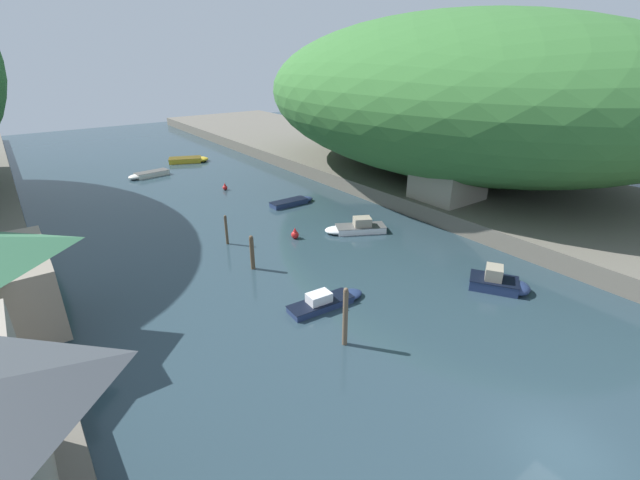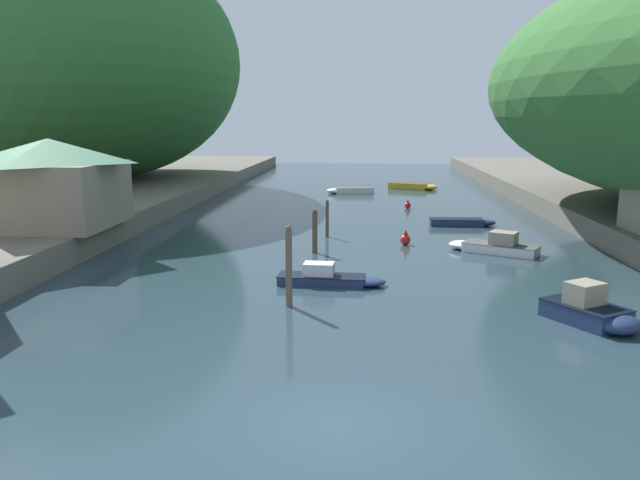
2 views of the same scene
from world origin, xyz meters
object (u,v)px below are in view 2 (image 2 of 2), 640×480
object	(u,v)px
boat_white_cruiser	(464,222)
person_on_quay	(80,210)
boat_navy_launch	(331,278)
boat_red_skiff	(415,186)
boat_open_rowboat	(349,191)
boat_far_upstream	(593,312)
boat_cabin_cruiser	(492,246)
channel_buoy_far	(408,205)
boathouse_shed	(51,181)
channel_buoy_near	(405,239)

from	to	relation	value
boat_white_cruiser	person_on_quay	distance (m)	25.95
boat_navy_launch	boat_white_cruiser	bearing A→B (deg)	156.63
boat_red_skiff	boat_open_rowboat	distance (m)	8.50
boat_navy_launch	boat_open_rowboat	size ratio (longest dim) A/B	1.01
boat_far_upstream	boat_navy_launch	world-z (taller)	boat_far_upstream
boat_red_skiff	boat_open_rowboat	world-z (taller)	boat_red_skiff
boat_navy_launch	boat_white_cruiser	size ratio (longest dim) A/B	1.08
boat_cabin_cruiser	boat_white_cruiser	world-z (taller)	boat_cabin_cruiser
boat_far_upstream	boat_white_cruiser	bearing A→B (deg)	-118.83
boat_navy_launch	boat_red_skiff	xyz separation A→B (m)	(6.93, 40.89, 0.01)
boat_far_upstream	boat_white_cruiser	world-z (taller)	boat_far_upstream
boat_far_upstream	boat_open_rowboat	bearing A→B (deg)	-108.45
boat_navy_launch	boat_red_skiff	distance (m)	41.47
boat_red_skiff	person_on_quay	xyz separation A→B (m)	(-21.67, -34.81, 2.13)
boat_red_skiff	person_on_quay	world-z (taller)	person_on_quay
boat_white_cruiser	channel_buoy_far	world-z (taller)	channel_buoy_far
boat_white_cruiser	person_on_quay	bearing A→B (deg)	-64.62
boat_cabin_cruiser	channel_buoy_far	world-z (taller)	boat_cabin_cruiser
boathouse_shed	boat_navy_launch	distance (m)	17.98
boat_white_cruiser	boat_open_rowboat	xyz separation A→B (m)	(-8.90, 19.23, 0.05)
channel_buoy_near	person_on_quay	world-z (taller)	person_on_quay
boat_open_rowboat	channel_buoy_far	world-z (taller)	channel_buoy_far
boat_cabin_cruiser	boat_far_upstream	size ratio (longest dim) A/B	1.31
channel_buoy_near	boat_open_rowboat	bearing A→B (deg)	99.00
boat_open_rowboat	boat_far_upstream	bearing A→B (deg)	-173.99
boat_open_rowboat	person_on_quay	size ratio (longest dim) A/B	2.98
boat_white_cruiser	boat_open_rowboat	bearing A→B (deg)	-154.91
boat_far_upstream	person_on_quay	bearing A→B (deg)	-56.55
boat_open_rowboat	channel_buoy_near	world-z (taller)	channel_buoy_near
boat_far_upstream	boat_red_skiff	distance (m)	46.03
person_on_quay	channel_buoy_near	bearing A→B (deg)	-60.02
boat_navy_launch	boat_white_cruiser	world-z (taller)	boat_navy_launch
boat_navy_launch	person_on_quay	size ratio (longest dim) A/B	3.01
boat_cabin_cruiser	boat_white_cruiser	size ratio (longest dim) A/B	1.12
boat_red_skiff	boat_open_rowboat	bearing A→B (deg)	-35.20
boat_red_skiff	channel_buoy_near	xyz separation A→B (m)	(-2.93, -31.23, 0.05)
boat_cabin_cruiser	channel_buoy_near	size ratio (longest dim) A/B	5.60
boat_cabin_cruiser	boathouse_shed	bearing A→B (deg)	121.31
boat_white_cruiser	boat_far_upstream	bearing A→B (deg)	3.88
boat_far_upstream	boat_open_rowboat	world-z (taller)	boat_far_upstream
boat_navy_launch	channel_buoy_near	size ratio (longest dim) A/B	5.38
channel_buoy_near	boat_far_upstream	bearing A→B (deg)	-67.53
boat_far_upstream	channel_buoy_far	distance (m)	31.02
boat_white_cruiser	boat_open_rowboat	size ratio (longest dim) A/B	0.94
boat_far_upstream	boat_red_skiff	size ratio (longest dim) A/B	0.71
boathouse_shed	boat_far_upstream	size ratio (longest dim) A/B	1.84
boat_cabin_cruiser	boat_white_cruiser	distance (m)	9.25
boat_open_rowboat	boat_white_cruiser	bearing A→B (deg)	-163.15
boathouse_shed	channel_buoy_far	size ratio (longest dim) A/B	9.21
boat_white_cruiser	channel_buoy_far	bearing A→B (deg)	-157.39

